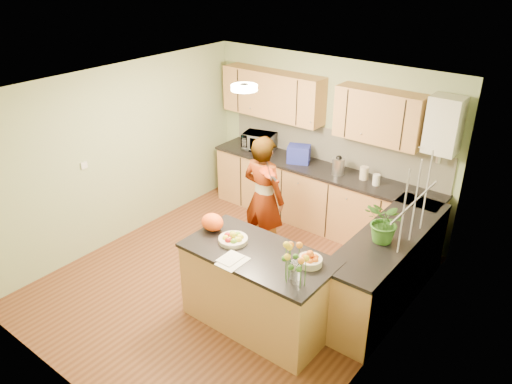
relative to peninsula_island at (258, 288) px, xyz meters
The scene contains 28 objects.
floor 0.97m from the peninsula_island, 151.69° to the left, with size 4.50×4.50×0.00m, color #552D18.
ceiling 2.19m from the peninsula_island, 151.69° to the left, with size 4.00×4.50×0.02m, color white.
wall_back 2.86m from the peninsula_island, 105.66° to the left, with size 4.00×0.02×2.50m, color #9EB07D.
wall_front 2.14m from the peninsula_island, 111.89° to the right, with size 4.00×0.02×2.50m, color #9EB07D.
wall_left 2.88m from the peninsula_island, behind, with size 0.02×4.50×2.50m, color #9EB07D.
wall_right 1.53m from the peninsula_island, 17.67° to the left, with size 0.02×4.50×2.50m, color #9EB07D.
back_counter 2.44m from the peninsula_island, 105.31° to the left, with size 3.64×0.62×0.94m.
right_counter 1.57m from the peninsula_island, 52.59° to the left, with size 0.62×2.24×0.94m.
splashback 2.81m from the peninsula_island, 103.71° to the left, with size 3.60×0.02×0.52m, color beige.
upper_cabinets 2.98m from the peninsula_island, 110.33° to the left, with size 3.20×0.34×0.70m.
boiler 3.02m from the peninsula_island, 68.98° to the left, with size 0.40×0.30×0.86m.
window_right 1.93m from the peninsula_island, 38.68° to the left, with size 0.01×1.30×1.05m.
light_switch 2.86m from the peninsula_island, behind, with size 0.02×0.09×0.09m, color silver.
ceiling_lamp 2.23m from the peninsula_island, 136.70° to the left, with size 0.30×0.30×0.07m.
peninsula_island is the anchor object (origin of this frame).
fruit_dish 0.63m from the peninsula_island, behind, with size 0.32×0.32×0.11m.
orange_bowl 0.78m from the peninsula_island, 15.26° to the left, with size 0.26×0.26×0.15m.
flower_vase 1.02m from the peninsula_island, 16.70° to the right, with size 0.27×0.27×0.49m.
orange_bag 0.91m from the peninsula_island, behind, with size 0.27×0.23×0.20m, color #F95214.
papers 0.57m from the peninsula_island, 108.43° to the right, with size 0.23×0.32×0.01m, color white.
violinist 1.48m from the peninsula_island, 124.82° to the left, with size 0.63×0.42×1.74m, color #E7B58D.
violin 1.46m from the peninsula_island, 122.86° to the left, with size 0.58×0.23×0.12m, color #4C1104, non-canonical shape.
microwave 3.06m from the peninsula_island, 127.49° to the left, with size 0.50×0.34×0.27m, color silver.
blue_box 2.63m from the peninsula_island, 114.00° to the left, with size 0.33×0.24×0.26m, color navy.
kettle 2.42m from the peninsula_island, 98.69° to the left, with size 0.17×0.17×0.33m.
jar_cream 2.45m from the peninsula_island, 89.56° to the left, with size 0.12×0.12×0.18m, color beige.
jar_white 2.39m from the peninsula_island, 84.14° to the left, with size 0.10×0.10×0.16m, color silver.
potted_plant 1.57m from the peninsula_island, 47.05° to the left, with size 0.44×0.38×0.49m, color #366C24.
Camera 1 is at (3.47, -3.93, 3.88)m, focal length 35.00 mm.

